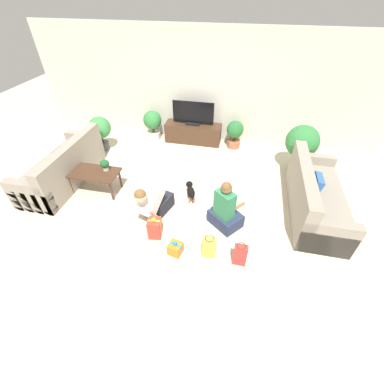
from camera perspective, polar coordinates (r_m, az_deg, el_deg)
The scene contains 19 objects.
ground_plane at distance 4.96m, azimuth -3.16°, elevation -1.98°, with size 16.00×16.00×0.00m, color beige.
wall_back at distance 6.57m, azimuth 2.67°, elevation 22.12°, with size 8.40×0.06×2.60m.
sofa_left at distance 5.89m, azimuth -26.60°, elevation 4.76°, with size 0.82×2.03×0.87m.
sofa_right at distance 5.03m, azimuth 25.50°, elevation -1.14°, with size 0.82×2.03×0.87m.
coffee_table at distance 5.31m, azimuth -21.07°, elevation 3.71°, with size 0.98×0.52×0.45m.
tv_console at distance 6.76m, azimuth 0.24°, elevation 12.97°, with size 1.41×0.42×0.48m.
tv at distance 6.55m, azimuth 0.25°, elevation 16.82°, with size 1.02×0.20×0.57m.
potted_plant_back_left at distance 6.90m, azimuth -8.74°, elevation 14.93°, with size 0.46×0.46×0.75m.
potted_plant_corner_left at distance 6.65m, azimuth -19.75°, elevation 12.97°, with size 0.52×0.52×0.83m.
potted_plant_corner_right at distance 5.94m, azimuth 23.26°, elevation 10.09°, with size 0.68×0.68×1.02m.
potted_plant_back_right at distance 6.53m, azimuth 9.48°, elevation 12.91°, with size 0.41×0.41×0.68m.
person_kneeling at distance 4.45m, azimuth -8.67°, elevation -2.05°, with size 0.53×0.84×0.81m.
person_sitting at distance 4.32m, azimuth 7.40°, elevation -4.08°, with size 0.66×0.64×0.93m.
dog at distance 4.90m, azimuth -0.33°, elevation 0.39°, with size 0.26×0.46×0.29m.
gift_box_a at distance 4.05m, azimuth -3.72°, elevation -12.38°, with size 0.23×0.23×0.26m.
gift_box_b at distance 4.26m, azimuth -8.27°, elevation -7.90°, with size 0.23×0.24×0.41m.
gift_bag_a at distance 3.96m, azimuth 3.79°, elevation -12.10°, with size 0.21×0.14×0.39m.
gift_bag_b at distance 3.93m, azimuth 10.64°, elevation -13.54°, with size 0.19×0.13×0.40m.
tabletop_plant at distance 5.19m, azimuth -18.81°, elevation 5.81°, with size 0.17×0.17×0.22m.
Camera 1 is at (1.05, -3.54, 3.30)m, focal length 24.00 mm.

